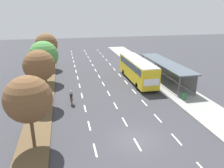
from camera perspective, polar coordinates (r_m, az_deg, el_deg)
The scene contains 14 objects.
ground_plane at distance 19.35m, azimuth 5.95°, elevation -14.22°, with size 140.00×140.00×0.00m, color #38383D.
median_strip at distance 36.94m, azimuth -16.47°, elevation 1.67°, with size 2.60×52.00×0.12m, color brown.
sidewalk_right at distance 39.62m, azimuth 9.71°, elevation 3.36°, with size 4.50×52.00×0.15m, color gray.
lane_divider_left at distance 35.84m, azimuth -8.90°, elevation 1.62°, with size 0.14×48.81×0.01m.
lane_divider_center at distance 36.19m, azimuth -3.37°, elevation 1.99°, with size 0.14×48.81×0.01m.
lane_divider_right at distance 36.88m, azimuth 2.01°, elevation 2.33°, with size 0.14×48.81×0.01m.
bus_shelter at distance 34.04m, azimuth 14.01°, elevation 3.61°, with size 2.90×13.81×2.86m.
bus at distance 33.33m, azimuth 6.58°, elevation 4.09°, with size 2.54×11.29×3.37m.
cyclist at distance 25.80m, azimuth -10.49°, elevation -3.61°, with size 0.46×1.82×1.71m.
median_tree_nearest at distance 17.55m, azimuth -20.87°, elevation -3.72°, with size 3.60×3.60×5.85m.
median_tree_second at distance 25.28m, azimuth -18.35°, elevation 4.52°, with size 3.46×3.46×6.29m.
median_tree_third at distance 33.52m, azimuth -17.30°, elevation 7.07°, with size 4.19×4.19×6.11m.
median_tree_fourth at distance 41.66m, azimuth -16.66°, elevation 9.80°, with size 3.98×3.98×6.35m.
trash_bin at distance 27.95m, azimuth 18.20°, elevation -2.95°, with size 0.52×0.52×0.85m, color #286B38.
Camera 1 is at (-5.37, -15.30, 10.56)m, focal length 35.27 mm.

